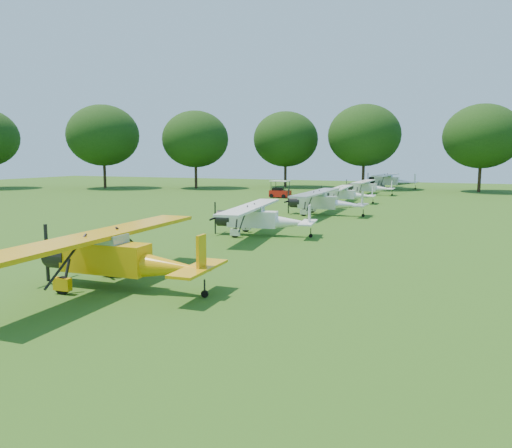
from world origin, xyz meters
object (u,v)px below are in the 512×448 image
Objects in this scene: aircraft_6 at (368,186)px; golf_cart at (280,192)px; aircraft_4 at (323,200)px; aircraft_2 at (117,254)px; aircraft_3 at (260,217)px; aircraft_5 at (346,193)px; aircraft_7 at (390,180)px.

aircraft_6 is 12.48m from golf_cart.
aircraft_2 is at bearing -92.55° from aircraft_4.
aircraft_3 is at bearing -94.21° from aircraft_4.
golf_cart is (-8.91, 3.68, -0.39)m from aircraft_5.
aircraft_4 is at bearing -49.84° from golf_cart.
aircraft_4 is 1.17× the size of aircraft_5.
aircraft_5 is at bearing 81.55° from aircraft_3.
aircraft_2 is 64.01m from aircraft_7.
aircraft_3 reaches higher than aircraft_5.
aircraft_4 is 11.81m from aircraft_5.
aircraft_7 is at bearing 86.03° from aircraft_6.
aircraft_3 is 29.20m from golf_cart.
aircraft_4 is 0.90× the size of aircraft_7.
aircraft_3 reaches higher than aircraft_6.
golf_cart is at bearing 154.06° from aircraft_5.
aircraft_5 is 12.13m from aircraft_6.
aircraft_3 is at bearing -64.22° from golf_cart.
aircraft_2 is at bearing -70.10° from golf_cart.
golf_cart is at bearing 121.49° from aircraft_4.
aircraft_2 is 42.76m from golf_cart.
aircraft_7 reaches higher than golf_cart.
aircraft_7 is (1.02, 13.63, 0.26)m from aircraft_6.
aircraft_4 is at bearing -86.52° from aircraft_7.
golf_cart is at bearing -137.05° from aircraft_6.
aircraft_3 is 49.97m from aircraft_7.
aircraft_7 is (1.29, 25.76, 0.33)m from aircraft_5.
aircraft_2 is 4.53× the size of golf_cart.
aircraft_6 is 3.78× the size of golf_cart.
aircraft_3 is 0.96× the size of aircraft_4.
aircraft_2 is 14.04m from aircraft_3.
aircraft_2 is 1.08× the size of aircraft_4.
aircraft_2 is 38.23m from aircraft_5.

